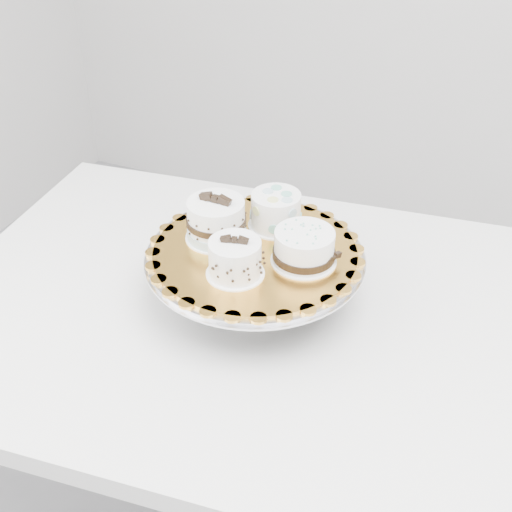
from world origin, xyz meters
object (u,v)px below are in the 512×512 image
at_px(cake_swirl, 235,259).
at_px(cake_dots, 276,210).
at_px(cake_ribbon, 305,248).
at_px(table, 270,336).
at_px(cake_banded, 216,222).
at_px(cake_stand, 255,267).
at_px(cake_board, 255,251).

xyz_separation_m(cake_swirl, cake_dots, (0.00, 0.17, 0.00)).
distance_m(cake_swirl, cake_ribbon, 0.13).
relative_size(table, cake_banded, 11.71).
xyz_separation_m(cake_dots, cake_ribbon, (0.09, -0.09, -0.01)).
distance_m(cake_stand, cake_ribbon, 0.12).
distance_m(table, cake_ribbon, 0.22).
relative_size(table, cake_ribbon, 10.22).
xyz_separation_m(cake_board, cake_banded, (-0.08, 0.01, 0.04)).
bearing_deg(cake_stand, cake_dots, 87.97).
relative_size(cake_swirl, cake_ribbon, 0.82).
bearing_deg(cake_board, cake_stand, -90.00).
relative_size(cake_dots, cake_ribbon, 0.86).
xyz_separation_m(table, cake_banded, (-0.12, 0.02, 0.22)).
bearing_deg(cake_swirl, cake_ribbon, 26.53).
bearing_deg(cake_dots, cake_board, -80.00).
xyz_separation_m(cake_banded, cake_dots, (0.08, 0.08, -0.00)).
bearing_deg(cake_swirl, cake_dots, 73.69).
height_order(cake_stand, cake_board, cake_board).
height_order(cake_swirl, cake_dots, cake_swirl).
distance_m(table, cake_banded, 0.25).
relative_size(cake_banded, cake_ribbon, 0.87).
height_order(cake_stand, cake_banded, cake_banded).
relative_size(cake_swirl, cake_dots, 0.95).
bearing_deg(cake_board, cake_banded, 174.63).
bearing_deg(cake_swirl, cake_stand, 74.22).
bearing_deg(cake_banded, cake_stand, -4.16).
bearing_deg(table, cake_banded, 163.04).
bearing_deg(cake_banded, cake_ribbon, -0.23).
height_order(table, cake_banded, cake_banded).
height_order(cake_swirl, cake_banded, cake_banded).
relative_size(table, cake_dots, 11.88).
relative_size(cake_board, cake_banded, 3.16).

